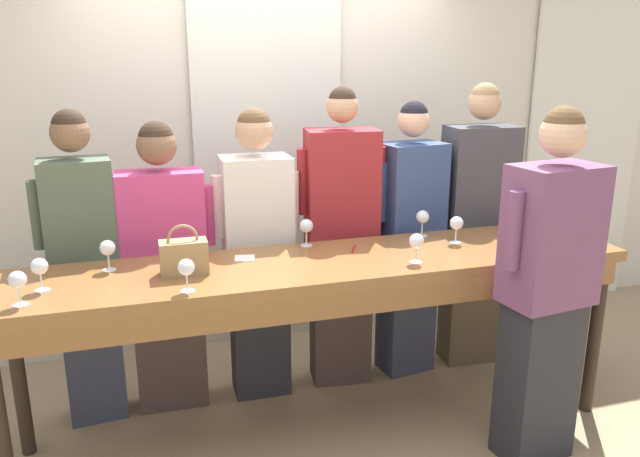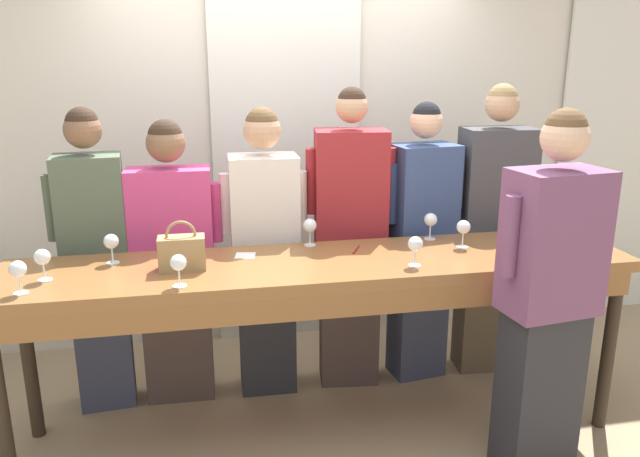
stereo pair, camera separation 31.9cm
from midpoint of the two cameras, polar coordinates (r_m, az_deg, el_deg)
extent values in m
plane|color=tan|center=(3.61, 2.86, -17.94)|extent=(18.00, 18.00, 0.00)
cube|color=silver|center=(4.35, -1.07, 7.80)|extent=(12.00, 0.06, 2.80)
cube|color=white|center=(4.29, -0.92, 6.94)|extent=(1.01, 0.03, 2.69)
cube|color=white|center=(5.36, 27.35, 6.97)|extent=(1.01, 0.03, 2.69)
cube|color=brown|center=(3.18, 3.09, -3.47)|extent=(3.20, 0.65, 0.06)
cube|color=brown|center=(2.93, 4.53, -7.06)|extent=(3.07, 0.03, 0.12)
cylinder|color=#2D2319|center=(3.18, -24.61, -14.81)|extent=(0.07, 0.07, 0.93)
cylinder|color=#2D2319|center=(3.82, 27.13, -9.86)|extent=(0.07, 0.07, 0.93)
cylinder|color=#2D2319|center=(3.60, -22.83, -10.86)|extent=(0.07, 0.07, 0.93)
cylinder|color=#2D2319|center=(4.18, 23.01, -7.16)|extent=(0.07, 0.07, 0.93)
cylinder|color=black|center=(3.74, 25.23, 0.12)|extent=(0.08, 0.08, 0.21)
cone|color=black|center=(3.72, 25.46, 1.99)|extent=(0.08, 0.08, 0.04)
cylinder|color=black|center=(3.70, 25.57, 2.93)|extent=(0.03, 0.03, 0.08)
cylinder|color=beige|center=(3.75, 25.21, -0.04)|extent=(0.08, 0.08, 0.08)
cube|color=#997A4C|center=(3.06, -9.63, -2.25)|extent=(0.22, 0.11, 0.16)
torus|color=#997A4C|center=(3.04, -9.71, -0.66)|extent=(0.15, 0.01, 0.15)
cylinder|color=white|center=(2.97, -22.94, -5.52)|extent=(0.06, 0.06, 0.00)
cylinder|color=white|center=(2.96, -23.03, -4.77)|extent=(0.01, 0.01, 0.08)
sphere|color=white|center=(2.93, -23.18, -3.48)|extent=(0.07, 0.07, 0.07)
cylinder|color=white|center=(3.25, -15.77, -3.07)|extent=(0.06, 0.06, 0.00)
cylinder|color=white|center=(3.23, -15.82, -2.38)|extent=(0.01, 0.01, 0.08)
sphere|color=white|center=(3.21, -15.91, -1.18)|extent=(0.07, 0.07, 0.07)
cylinder|color=white|center=(3.95, 24.55, -0.60)|extent=(0.06, 0.06, 0.00)
cylinder|color=white|center=(3.94, 24.62, -0.02)|extent=(0.01, 0.01, 0.08)
sphere|color=white|center=(3.92, 24.74, 0.98)|extent=(0.07, 0.07, 0.07)
cylinder|color=white|center=(3.61, 12.51, -0.95)|extent=(0.06, 0.06, 0.00)
cylinder|color=white|center=(3.60, 12.55, -0.32)|extent=(0.01, 0.01, 0.08)
sphere|color=white|center=(3.58, 12.62, 0.77)|extent=(0.07, 0.07, 0.07)
cylinder|color=white|center=(3.41, 1.76, -1.57)|extent=(0.06, 0.06, 0.00)
cylinder|color=white|center=(3.40, 1.76, -0.90)|extent=(0.01, 0.01, 0.08)
sphere|color=white|center=(3.38, 1.77, 0.25)|extent=(0.07, 0.07, 0.07)
sphere|color=maroon|center=(3.38, 1.77, 0.10)|extent=(0.05, 0.05, 0.05)
cylinder|color=white|center=(3.10, -21.20, -4.45)|extent=(0.06, 0.06, 0.00)
cylinder|color=white|center=(3.09, -21.27, -3.73)|extent=(0.01, 0.01, 0.08)
sphere|color=white|center=(3.07, -21.40, -2.48)|extent=(0.07, 0.07, 0.07)
cylinder|color=white|center=(3.50, 15.44, -1.66)|extent=(0.06, 0.06, 0.00)
cylinder|color=white|center=(3.49, 15.49, -1.02)|extent=(0.01, 0.01, 0.08)
sphere|color=white|center=(3.47, 15.57, 0.10)|extent=(0.07, 0.07, 0.07)
cylinder|color=white|center=(2.86, -9.61, -5.26)|extent=(0.06, 0.06, 0.00)
cylinder|color=white|center=(2.85, -9.64, -4.48)|extent=(0.01, 0.01, 0.08)
sphere|color=white|center=(2.82, -9.71, -3.13)|extent=(0.07, 0.07, 0.07)
sphere|color=maroon|center=(2.82, -9.70, -3.31)|extent=(0.05, 0.05, 0.05)
cylinder|color=white|center=(3.15, 11.52, -3.37)|extent=(0.06, 0.06, 0.00)
cylinder|color=white|center=(3.14, 11.56, -2.66)|extent=(0.01, 0.01, 0.08)
sphere|color=white|center=(3.11, 11.64, -1.42)|extent=(0.07, 0.07, 0.07)
cylinder|color=white|center=(3.64, 20.01, -1.41)|extent=(0.06, 0.06, 0.00)
cylinder|color=white|center=(3.63, 20.07, -0.78)|extent=(0.01, 0.01, 0.08)
sphere|color=white|center=(3.61, 20.17, 0.29)|extent=(0.07, 0.07, 0.07)
sphere|color=maroon|center=(3.61, 20.16, 0.15)|extent=(0.05, 0.05, 0.05)
cube|color=white|center=(3.24, -4.07, -2.54)|extent=(0.12, 0.12, 0.00)
cylinder|color=maroon|center=(3.34, 6.05, -1.96)|extent=(0.07, 0.13, 0.01)
cube|color=#383D51|center=(3.81, -16.89, -9.61)|extent=(0.32, 0.25, 0.83)
cube|color=#4C5B47|center=(3.57, -17.83, 1.21)|extent=(0.38, 0.29, 0.65)
sphere|color=brown|center=(3.49, -18.46, 8.54)|extent=(0.20, 0.20, 0.20)
sphere|color=#332319|center=(3.48, -18.51, 9.10)|extent=(0.17, 0.17, 0.17)
cylinder|color=#4C5B47|center=(3.55, -14.70, 2.21)|extent=(0.08, 0.08, 0.36)
cylinder|color=#4C5B47|center=(3.57, -21.07, 1.73)|extent=(0.08, 0.08, 0.36)
cube|color=#473833|center=(3.80, -10.45, -9.68)|extent=(0.39, 0.21, 0.78)
cube|color=#C63D7A|center=(3.56, -11.00, 0.52)|extent=(0.46, 0.24, 0.62)
sphere|color=brown|center=(3.47, -11.39, 7.64)|extent=(0.21, 0.21, 0.21)
sphere|color=#332319|center=(3.46, -11.42, 8.25)|extent=(0.19, 0.19, 0.19)
cylinder|color=#C63D7A|center=(3.55, -7.00, 1.42)|extent=(0.07, 0.07, 0.34)
cylinder|color=#C63D7A|center=(3.56, -15.06, 1.05)|extent=(0.07, 0.07, 0.34)
cube|color=#28282D|center=(3.82, -2.48, -8.97)|extent=(0.33, 0.24, 0.81)
cube|color=silver|center=(3.58, -2.61, 1.61)|extent=(0.39, 0.28, 0.64)
sphere|color=tan|center=(3.50, -2.71, 8.93)|extent=(0.21, 0.21, 0.21)
sphere|color=brown|center=(3.49, -2.71, 9.53)|extent=(0.19, 0.19, 0.19)
cylinder|color=silver|center=(3.60, 0.78, 2.49)|extent=(0.07, 0.07, 0.35)
cylinder|color=silver|center=(3.55, -6.07, 2.21)|extent=(0.07, 0.07, 0.35)
cube|color=#473833|center=(3.91, 5.03, -7.86)|extent=(0.38, 0.27, 0.88)
cube|color=maroon|center=(3.66, 5.32, 3.53)|extent=(0.44, 0.31, 0.70)
sphere|color=tan|center=(3.59, 5.52, 11.00)|extent=(0.18, 0.18, 0.18)
sphere|color=#332319|center=(3.59, 5.53, 11.52)|extent=(0.16, 0.16, 0.16)
cylinder|color=maroon|center=(3.70, 8.85, 4.35)|extent=(0.08, 0.08, 0.38)
cylinder|color=maroon|center=(3.62, 1.76, 4.30)|extent=(0.08, 0.08, 0.38)
cube|color=#383D51|center=(4.06, 11.16, -7.61)|extent=(0.35, 0.27, 0.83)
cube|color=#334775|center=(3.83, 11.75, 2.65)|extent=(0.41, 0.31, 0.66)
sphere|color=#DBAD89|center=(3.75, 12.14, 9.49)|extent=(0.19, 0.19, 0.19)
sphere|color=black|center=(3.75, 12.17, 10.00)|extent=(0.17, 0.17, 0.17)
cylinder|color=#334775|center=(3.93, 14.43, 3.55)|extent=(0.08, 0.08, 0.36)
cylinder|color=#334775|center=(3.71, 9.00, 3.17)|extent=(0.08, 0.08, 0.36)
cube|color=brown|center=(4.24, 17.11, -6.63)|extent=(0.38, 0.24, 0.88)
cube|color=#3D3D42|center=(4.01, 18.01, 3.80)|extent=(0.45, 0.29, 0.69)
sphere|color=tan|center=(3.95, 18.61, 10.68)|extent=(0.20, 0.20, 0.20)
sphere|color=#93754C|center=(3.95, 18.65, 11.19)|extent=(0.18, 0.18, 0.18)
cylinder|color=#3D3D42|center=(4.11, 21.07, 4.52)|extent=(0.07, 0.07, 0.38)
cylinder|color=#3D3D42|center=(3.91, 14.92, 4.52)|extent=(0.07, 0.07, 0.38)
cube|color=#28282D|center=(3.34, 21.99, -13.69)|extent=(0.38, 0.27, 0.84)
cube|color=#704266|center=(3.06, 23.43, -1.22)|extent=(0.45, 0.32, 0.67)
sphere|color=#DBAD89|center=(2.97, 24.43, 7.56)|extent=(0.21, 0.21, 0.21)
sphere|color=brown|center=(2.96, 24.51, 8.26)|extent=(0.18, 0.18, 0.18)
cylinder|color=#704266|center=(2.90, 20.11, -0.72)|extent=(0.08, 0.08, 0.37)
cylinder|color=#704266|center=(3.20, 26.63, 0.05)|extent=(0.08, 0.08, 0.37)
camera|label=1|loc=(0.16, -87.14, 0.81)|focal=35.00mm
camera|label=2|loc=(0.16, 92.86, -0.81)|focal=35.00mm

